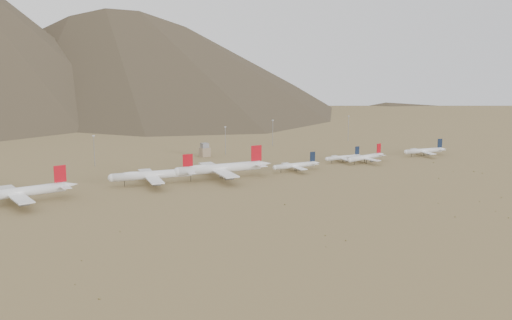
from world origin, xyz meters
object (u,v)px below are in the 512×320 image
widebody_east (220,168)px  narrowbody_b (344,157)px  control_tower (205,151)px  narrowbody_a (296,165)px  widebody_centre (153,175)px  widebody_west (17,192)px

widebody_east → narrowbody_b: (120.28, 3.73, -3.95)m
narrowbody_b → control_tower: (-89.61, 84.62, 1.24)m
narrowbody_b → narrowbody_a: bearing=-165.2°
narrowbody_a → control_tower: size_ratio=3.61×
widebody_east → narrowbody_a: size_ratio=1.80×
widebody_east → narrowbody_a: 64.85m
widebody_centre → narrowbody_a: bearing=3.5°
widebody_west → narrowbody_b: bearing=-2.9°
widebody_west → narrowbody_b: size_ratio=1.93×
widebody_centre → control_tower: size_ratio=5.69×
widebody_east → narrowbody_a: (64.47, -6.15, -3.38)m
widebody_west → narrowbody_a: 209.96m
narrowbody_a → narrowbody_b: (55.80, 9.87, -0.56)m
widebody_east → narrowbody_b: widebody_east is taller
narrowbody_a → control_tower: bearing=112.7°
widebody_centre → widebody_east: widebody_east is taller
widebody_centre → control_tower: bearing=55.1°
widebody_east → control_tower: (30.67, 88.35, -2.70)m
widebody_east → widebody_west: bearing=-173.0°
narrowbody_a → narrowbody_b: size_ratio=1.14×
control_tower → narrowbody_b: bearing=-43.4°
widebody_west → narrowbody_a: widebody_west is taller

